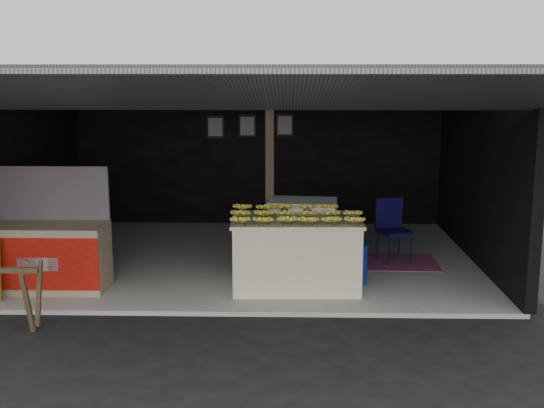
{
  "coord_description": "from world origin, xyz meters",
  "views": [
    {
      "loc": [
        0.57,
        -7.87,
        2.95
      ],
      "look_at": [
        0.34,
        1.55,
        1.1
      ],
      "focal_mm": 45.0,
      "sensor_mm": 36.0,
      "label": 1
    }
  ],
  "objects_px": {
    "banana_table": "(296,253)",
    "plastic_chair": "(392,224)",
    "white_crate": "(302,236)",
    "water_barrel": "(354,265)",
    "sawhorse": "(6,291)",
    "neighbor_stall": "(47,253)"
  },
  "relations": [
    {
      "from": "white_crate",
      "to": "water_barrel",
      "type": "relative_size",
      "value": 2.02
    },
    {
      "from": "banana_table",
      "to": "water_barrel",
      "type": "height_order",
      "value": "banana_table"
    },
    {
      "from": "water_barrel",
      "to": "neighbor_stall",
      "type": "bearing_deg",
      "value": -175.22
    },
    {
      "from": "banana_table",
      "to": "white_crate",
      "type": "height_order",
      "value": "white_crate"
    },
    {
      "from": "banana_table",
      "to": "water_barrel",
      "type": "distance_m",
      "value": 0.86
    },
    {
      "from": "sawhorse",
      "to": "water_barrel",
      "type": "distance_m",
      "value": 4.48
    },
    {
      "from": "banana_table",
      "to": "sawhorse",
      "type": "xyz_separation_m",
      "value": [
        -3.34,
        -1.5,
        -0.06
      ]
    },
    {
      "from": "white_crate",
      "to": "sawhorse",
      "type": "height_order",
      "value": "white_crate"
    },
    {
      "from": "banana_table",
      "to": "plastic_chair",
      "type": "distance_m",
      "value": 2.02
    },
    {
      "from": "white_crate",
      "to": "plastic_chair",
      "type": "distance_m",
      "value": 1.52
    },
    {
      "from": "sawhorse",
      "to": "plastic_chair",
      "type": "distance_m",
      "value": 5.62
    },
    {
      "from": "neighbor_stall",
      "to": "sawhorse",
      "type": "bearing_deg",
      "value": -90.25
    },
    {
      "from": "neighbor_stall",
      "to": "water_barrel",
      "type": "relative_size",
      "value": 3.1
    },
    {
      "from": "water_barrel",
      "to": "banana_table",
      "type": "bearing_deg",
      "value": -165.78
    },
    {
      "from": "banana_table",
      "to": "white_crate",
      "type": "distance_m",
      "value": 0.76
    },
    {
      "from": "white_crate",
      "to": "sawhorse",
      "type": "xyz_separation_m",
      "value": [
        -3.43,
        -2.26,
        -0.11
      ]
    },
    {
      "from": "sawhorse",
      "to": "water_barrel",
      "type": "height_order",
      "value": "sawhorse"
    },
    {
      "from": "banana_table",
      "to": "white_crate",
      "type": "relative_size",
      "value": 1.64
    },
    {
      "from": "white_crate",
      "to": "sawhorse",
      "type": "distance_m",
      "value": 4.11
    },
    {
      "from": "sawhorse",
      "to": "white_crate",
      "type": "bearing_deg",
      "value": 32.23
    },
    {
      "from": "neighbor_stall",
      "to": "water_barrel",
      "type": "height_order",
      "value": "neighbor_stall"
    },
    {
      "from": "water_barrel",
      "to": "plastic_chair",
      "type": "xyz_separation_m",
      "value": [
        0.68,
        1.17,
        0.31
      ]
    }
  ]
}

